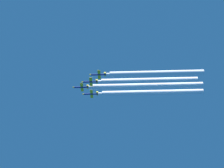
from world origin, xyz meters
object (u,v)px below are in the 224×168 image
jet_lead (81,87)px  jet_outer_left (98,75)px  jet_right_wingman (90,94)px  jet_left_wingman (90,82)px

jet_lead → jet_outer_left: jet_lead is taller
jet_lead → jet_outer_left: (-14.64, -14.10, -1.65)m
jet_right_wingman → jet_outer_left: size_ratio=1.00×
jet_left_wingman → jet_right_wingman: 13.82m
jet_right_wingman → jet_outer_left: 22.96m
jet_lead → jet_left_wingman: bearing=-131.8°
jet_left_wingman → jet_right_wingman: size_ratio=1.00×
jet_lead → jet_right_wingman: 10.05m
jet_lead → jet_right_wingman: size_ratio=1.00×
jet_right_wingman → jet_outer_left: jet_right_wingman is taller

